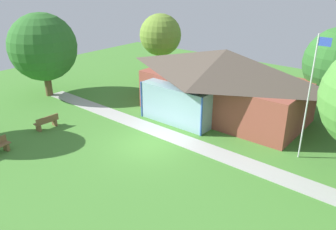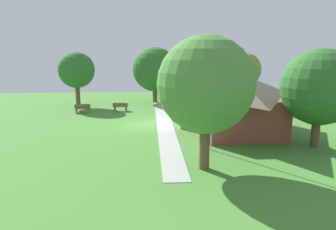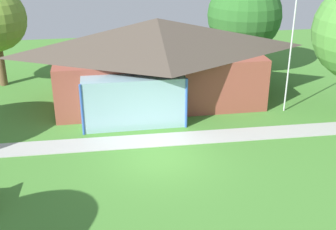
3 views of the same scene
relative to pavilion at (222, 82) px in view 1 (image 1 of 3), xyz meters
name	(u,v)px [view 1 (image 1 of 3)]	position (x,y,z in m)	size (l,w,h in m)	color
ground_plane	(149,145)	(-0.76, -6.54, -2.32)	(44.00, 44.00, 0.00)	#478433
pavilion	(222,82)	(0.00, 0.00, 0.00)	(11.68, 7.13, 4.47)	brown
footpath	(167,135)	(-0.76, -4.89, -2.31)	(23.74, 1.30, 0.03)	#ADADA8
flagpole	(310,94)	(6.35, -2.57, 1.21)	(0.64, 0.08, 6.48)	silver
bench_mid_left	(47,122)	(-7.22, -8.91, -1.92)	(0.50, 1.52, 0.84)	brown
tree_west_hedge	(43,47)	(-12.60, -5.24, 1.51)	(5.11, 5.11, 6.40)	brown
tree_behind_pavilion_left	(160,35)	(-8.78, 4.01, 1.61)	(3.69, 3.69, 5.80)	brown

